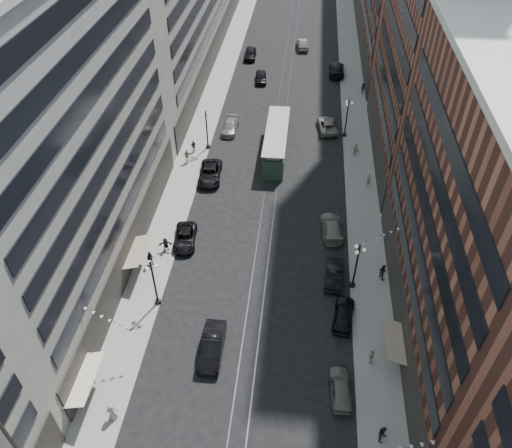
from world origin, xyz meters
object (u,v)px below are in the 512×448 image
at_px(car_13, 261,77).
at_px(lamppost_se_mid, 347,117).
at_px(pedestrian_extra_2, 383,433).
at_px(car_extra_1, 332,227).
at_px(pedestrian_2, 151,259).
at_px(pedestrian_5, 166,244).
at_px(pedestrian_extra_1, 194,146).
at_px(car_5, 212,346).
at_px(car_12, 337,69).
at_px(lamppost_se_far, 356,265).
at_px(car_7, 210,173).
at_px(pedestrian_7, 383,272).
at_px(car_2, 185,238).
at_px(lamppost_sw_mid, 207,128).
at_px(car_4, 340,388).
at_px(car_14, 303,44).
at_px(streetcar, 276,143).
at_px(pedestrian_1, 112,411).
at_px(car_11, 328,125).
at_px(lamppost_sw_far, 154,282).
at_px(pedestrian_extra_0, 355,149).
at_px(pedestrian_9, 363,89).
at_px(pedestrian_6, 187,156).
at_px(car_9, 250,53).
at_px(pedestrian_4, 372,356).
at_px(car_10, 334,274).
at_px(pedestrian_8, 368,179).

bearing_deg(car_13, lamppost_se_mid, -55.82).
bearing_deg(car_13, pedestrian_extra_2, -81.54).
height_order(car_extra_1, pedestrian_extra_2, pedestrian_extra_2).
distance_m(pedestrian_2, pedestrian_5, 2.51).
bearing_deg(pedestrian_extra_1, car_5, 77.14).
relative_size(car_5, car_12, 0.86).
xyz_separation_m(lamppost_se_far, car_7, (-16.93, 16.28, -2.30)).
distance_m(car_12, pedestrian_7, 46.70).
bearing_deg(pedestrian_extra_2, pedestrian_5, 58.05).
xyz_separation_m(car_2, car_7, (0.67, 11.73, 0.11)).
distance_m(lamppost_sw_mid, car_4, 38.56).
xyz_separation_m(lamppost_se_far, lamppost_se_mid, (0.00, 28.00, 0.00)).
bearing_deg(car_13, lamppost_se_far, -78.83).
xyz_separation_m(pedestrian_2, car_14, (13.39, 57.68, -0.20)).
xyz_separation_m(streetcar, pedestrian_1, (-9.77, -38.38, -0.59)).
xyz_separation_m(car_11, car_13, (-10.91, 14.36, -0.01)).
distance_m(lamppost_sw_far, pedestrian_extra_2, 22.92).
xyz_separation_m(car_12, pedestrian_extra_0, (2.01, -24.54, 0.07)).
distance_m(lamppost_se_mid, pedestrian_extra_0, 5.18).
distance_m(streetcar, pedestrian_9, 21.95).
bearing_deg(car_extra_1, pedestrian_extra_1, -43.72).
relative_size(pedestrian_6, pedestrian_extra_2, 1.16).
distance_m(car_7, pedestrian_5, 13.41).
distance_m(car_2, car_14, 54.96).
height_order(car_2, pedestrian_7, pedestrian_7).
bearing_deg(pedestrian_7, pedestrian_9, -38.26).
bearing_deg(pedestrian_6, car_7, 116.52).
bearing_deg(lamppost_se_far, streetcar, 111.95).
height_order(car_14, pedestrian_extra_0, pedestrian_extra_0).
xyz_separation_m(car_9, car_11, (13.73, -23.52, -0.09)).
distance_m(pedestrian_4, car_10, 9.81).
distance_m(pedestrian_8, pedestrian_extra_2, 31.90).
distance_m(lamppost_sw_far, pedestrian_7, 22.08).
relative_size(pedestrian_1, pedestrian_4, 1.08).
bearing_deg(lamppost_se_far, car_13, 106.81).
bearing_deg(pedestrian_extra_2, pedestrian_6, 41.66).
height_order(pedestrian_1, pedestrian_extra_0, pedestrian_1).
height_order(streetcar, pedestrian_5, streetcar).
relative_size(car_2, car_11, 0.89).
relative_size(lamppost_sw_far, pedestrian_extra_1, 3.44).
xyz_separation_m(car_13, pedestrian_extra_0, (14.48, -20.47, 0.20)).
height_order(car_10, pedestrian_extra_0, pedestrian_extra_0).
height_order(car_14, pedestrian_8, pedestrian_8).
distance_m(pedestrian_4, pedestrian_extra_0, 31.90).
height_order(streetcar, car_12, streetcar).
bearing_deg(pedestrian_5, pedestrian_2, -125.41).
bearing_deg(car_11, pedestrian_extra_1, 15.85).
bearing_deg(pedestrian_extra_1, pedestrian_7, 111.28).
bearing_deg(car_extra_1, pedestrian_extra_2, 93.17).
distance_m(car_5, car_14, 67.48).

